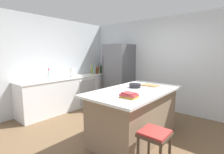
% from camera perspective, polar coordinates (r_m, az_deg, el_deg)
% --- Properties ---
extents(ground_plane, '(7.20, 7.20, 0.00)m').
position_cam_1_polar(ground_plane, '(3.37, -0.37, -20.18)').
color(ground_plane, brown).
extents(wall_rear, '(6.00, 0.10, 2.60)m').
position_cam_1_polar(wall_rear, '(4.91, 16.96, 4.28)').
color(wall_rear, silver).
rests_on(wall_rear, ground_plane).
extents(wall_left, '(0.10, 6.00, 2.60)m').
position_cam_1_polar(wall_left, '(4.93, -22.64, 4.03)').
color(wall_left, silver).
rests_on(wall_left, ground_plane).
extents(counter_run_left, '(0.66, 3.00, 0.92)m').
position_cam_1_polar(counter_run_left, '(5.06, -13.97, -5.09)').
color(counter_run_left, white).
rests_on(counter_run_left, ground_plane).
extents(kitchen_island, '(1.07, 1.94, 0.93)m').
position_cam_1_polar(kitchen_island, '(3.22, 7.90, -12.45)').
color(kitchen_island, '#8E755B').
rests_on(kitchen_island, ground_plane).
extents(refrigerator, '(0.78, 0.76, 1.88)m').
position_cam_1_polar(refrigerator, '(5.21, 2.41, 0.85)').
color(refrigerator, '#56565B').
rests_on(refrigerator, ground_plane).
extents(bar_stool, '(0.36, 0.36, 0.62)m').
position_cam_1_polar(bar_stool, '(2.32, 14.51, -20.19)').
color(bar_stool, '#473828').
rests_on(bar_stool, ground_plane).
extents(sink_faucet, '(0.15, 0.05, 0.30)m').
position_cam_1_polar(sink_faucet, '(4.79, -18.29, 1.51)').
color(sink_faucet, silver).
rests_on(sink_faucet, counter_run_left).
extents(flower_vase, '(0.08, 0.08, 0.31)m').
position_cam_1_polar(flower_vase, '(4.56, -21.08, 0.41)').
color(flower_vase, silver).
rests_on(flower_vase, counter_run_left).
extents(paper_towel_roll, '(0.14, 0.14, 0.31)m').
position_cam_1_polar(paper_towel_roll, '(4.91, -13.98, 1.56)').
color(paper_towel_roll, gray).
rests_on(paper_towel_roll, counter_run_left).
extents(hot_sauce_bottle, '(0.05, 0.05, 0.25)m').
position_cam_1_polar(hot_sauce_bottle, '(5.90, -3.45, 2.48)').
color(hot_sauce_bottle, red).
rests_on(hot_sauce_bottle, counter_run_left).
extents(whiskey_bottle, '(0.08, 0.08, 0.27)m').
position_cam_1_polar(whiskey_bottle, '(5.80, -3.61, 2.50)').
color(whiskey_bottle, brown).
rests_on(whiskey_bottle, counter_run_left).
extents(wine_bottle, '(0.07, 0.07, 0.35)m').
position_cam_1_polar(wine_bottle, '(5.68, -3.88, 2.61)').
color(wine_bottle, '#19381E').
rests_on(wine_bottle, counter_run_left).
extents(vinegar_bottle, '(0.06, 0.06, 0.32)m').
position_cam_1_polar(vinegar_bottle, '(5.63, -4.80, 2.52)').
color(vinegar_bottle, '#994C23').
rests_on(vinegar_bottle, counter_run_left).
extents(syrup_bottle, '(0.07, 0.07, 0.26)m').
position_cam_1_polar(syrup_bottle, '(5.57, -5.40, 2.16)').
color(syrup_bottle, '#5B3319').
rests_on(syrup_bottle, counter_run_left).
extents(gin_bottle, '(0.07, 0.07, 0.28)m').
position_cam_1_polar(gin_bottle, '(5.51, -6.31, 2.19)').
color(gin_bottle, '#8CB79E').
rests_on(gin_bottle, counter_run_left).
extents(olive_oil_bottle, '(0.05, 0.05, 0.34)m').
position_cam_1_polar(olive_oil_bottle, '(5.45, -7.10, 2.39)').
color(olive_oil_bottle, olive).
rests_on(olive_oil_bottle, counter_run_left).
extents(cookbook_stack, '(0.27, 0.20, 0.08)m').
position_cam_1_polar(cookbook_stack, '(2.52, 5.94, -6.31)').
color(cookbook_stack, gold).
rests_on(cookbook_stack, kitchen_island).
extents(mixing_bowl, '(0.23, 0.23, 0.08)m').
position_cam_1_polar(mixing_bowl, '(3.28, 7.97, -2.98)').
color(mixing_bowl, black).
rests_on(mixing_bowl, kitchen_island).
extents(cutting_board, '(0.34, 0.24, 0.02)m').
position_cam_1_polar(cutting_board, '(3.52, 13.12, -2.84)').
color(cutting_board, '#9E7042').
rests_on(cutting_board, kitchen_island).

